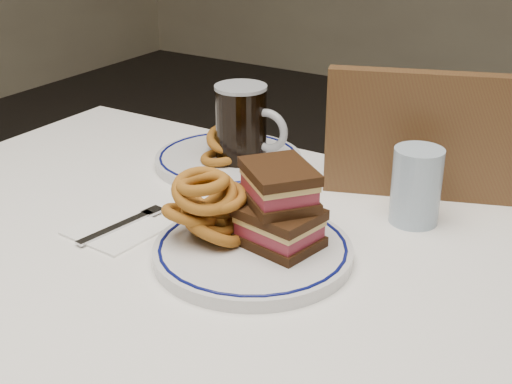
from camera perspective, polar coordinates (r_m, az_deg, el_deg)
The scene contains 11 objects.
dining_table at distance 1.15m, azimuth -3.69°, elevation -8.73°, with size 1.27×0.87×0.75m.
chair_far at distance 1.49m, azimuth 14.29°, elevation -6.27°, with size 0.58×0.58×0.97m.
main_plate at distance 1.04m, azimuth -0.25°, elevation -4.74°, with size 0.29×0.29×0.02m.
reuben_sandwich at distance 1.03m, azimuth 1.86°, elevation -1.12°, with size 0.15×0.14×0.12m.
onion_rings_main at distance 1.05m, azimuth -3.87°, elevation -1.16°, with size 0.13×0.14×0.14m.
ketchup_ramekin at distance 1.12m, azimuth -0.78°, elevation -1.22°, with size 0.06×0.06×0.03m.
beer_mug at distance 1.33m, azimuth -1.07°, elevation 5.20°, with size 0.15×0.10×0.16m.
water_glass at distance 1.16m, azimuth 12.70°, elevation 0.47°, with size 0.08×0.08×0.12m, color #99B0C6.
far_plate at distance 1.38m, azimuth -2.22°, elevation 2.62°, with size 0.28×0.28×0.02m.
onion_rings_far at distance 1.36m, azimuth -2.25°, elevation 3.79°, with size 0.11×0.13×0.08m.
napkin_fork at distance 1.15m, azimuth -11.02°, elevation -2.88°, with size 0.14×0.17×0.01m.
Camera 1 is at (0.57, -0.77, 1.27)m, focal length 50.00 mm.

